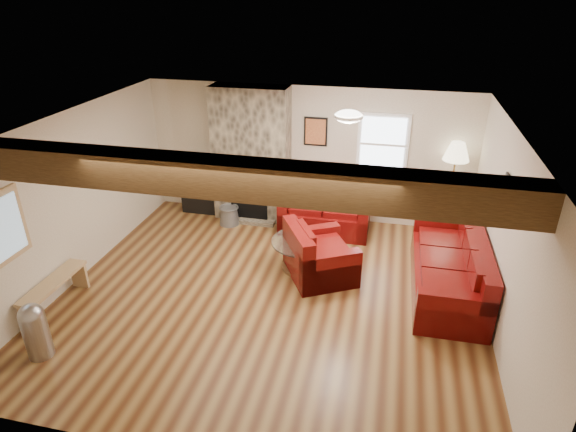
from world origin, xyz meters
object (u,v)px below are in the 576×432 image
Objects in this scene: coffee_table at (303,254)px; armchair_red at (321,251)px; floor_lamp at (456,157)px; loveseat at (325,209)px; tv_cabinet at (209,199)px; sofa_three at (449,265)px; television at (207,177)px.

armchair_red is at bearing -25.16° from coffee_table.
armchair_red is 2.90m from floor_lamp.
coffee_table is 0.58× the size of floor_lamp.
loveseat is 2.40m from tv_cabinet.
sofa_three reaches higher than tv_cabinet.
sofa_three reaches higher than loveseat.
coffee_table is (-0.13, -1.38, -0.18)m from loveseat.
coffee_table is at bearing -36.98° from television.
television reaches higher than loveseat.
loveseat is 1.61× the size of tv_cabinet.
sofa_three is at bearing -37.14° from loveseat.
sofa_three is 2.11m from floor_lamp.
sofa_three is at bearing -22.53° from tv_cabinet.
armchair_red is 0.61× the size of floor_lamp.
loveseat is 2.41m from television.
armchair_red reaches higher than tv_cabinet.
coffee_table is at bearing -95.80° from loveseat.
floor_lamp is (0.10, 1.85, 1.02)m from sofa_three.
sofa_three is 2.19× the size of armchair_red.
coffee_table reaches higher than tv_cabinet.
television is 4.57m from floor_lamp.
floor_lamp is (2.27, 1.70, 1.22)m from coffee_table.
floor_lamp is at bearing 0.25° from tv_cabinet.
loveseat reaches higher than coffee_table.
coffee_table is 1.22× the size of television.
tv_cabinet is at bearing -113.05° from sofa_three.
tv_cabinet is at bearing -179.75° from floor_lamp.
sofa_three reaches higher than coffee_table.
tv_cabinet is (-4.41, 1.83, -0.20)m from sofa_three.
floor_lamp reaches higher than loveseat.
floor_lamp is (4.51, 0.02, 0.74)m from television.
coffee_table is (-0.30, 0.14, -0.18)m from armchair_red.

